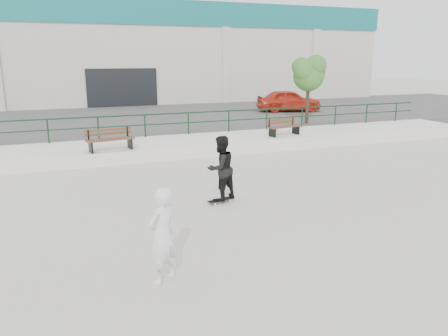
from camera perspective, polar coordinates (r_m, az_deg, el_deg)
name	(u,v)px	position (r m, az deg, el deg)	size (l,w,h in m)	color
ground	(281,232)	(10.33, 7.48, -8.34)	(120.00, 120.00, 0.00)	#B3AEA4
ledge	(175,146)	(18.80, -6.42, 2.81)	(30.00, 3.00, 0.50)	beige
parking_strip	(139,121)	(27.00, -11.10, 6.10)	(60.00, 14.00, 0.50)	#3F3F3F
railing	(167,119)	(19.88, -7.47, 6.30)	(28.00, 0.06, 1.03)	#12321D
commercial_building	(107,50)	(40.60, -15.08, 14.65)	(44.20, 16.33, 8.00)	#B6B2A3
bench_left	(110,140)	(17.17, -14.67, 3.59)	(1.86, 0.79, 0.83)	brown
bench_right	(284,127)	(20.08, 7.78, 5.33)	(1.74, 0.82, 0.77)	brown
tree	(309,72)	(23.84, 11.06, 12.17)	(2.02, 1.80, 3.59)	#402C20
red_car	(289,100)	(29.30, 8.47, 8.72)	(1.68, 4.17, 1.42)	red
skateboard	(221,200)	(12.24, -0.43, -4.21)	(0.81, 0.39, 0.09)	black
standing_skater	(221,168)	(11.98, -0.43, -0.02)	(0.88, 0.68, 1.80)	black
seated_skater	(162,235)	(7.89, -8.05, -8.72)	(0.65, 0.42, 1.77)	white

